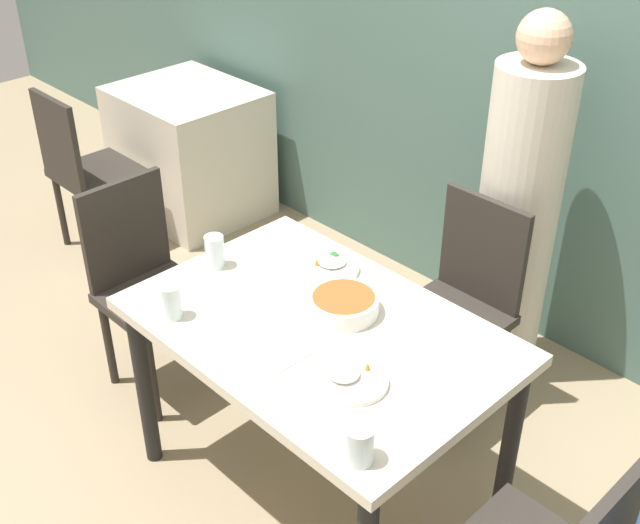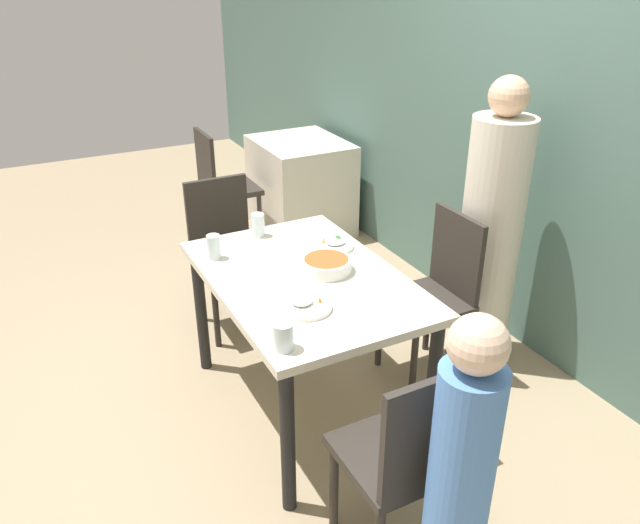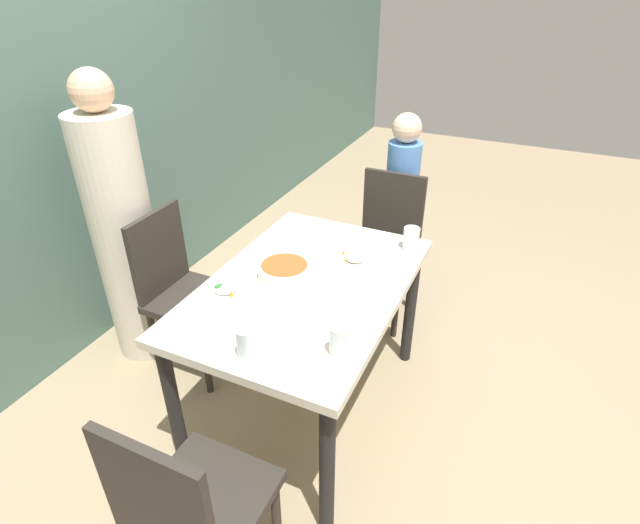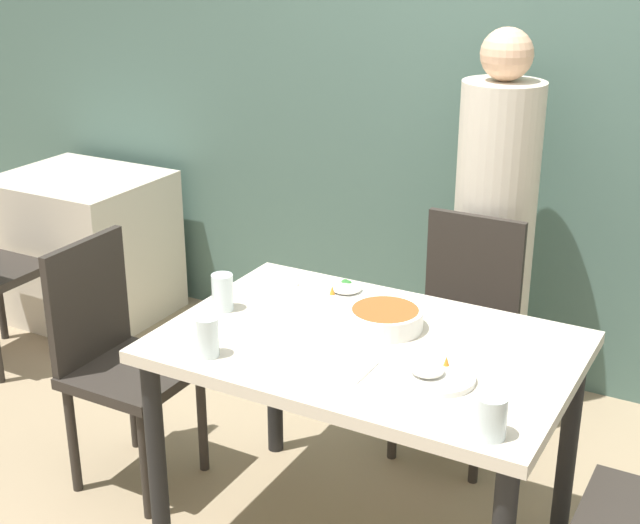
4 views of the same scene
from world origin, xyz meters
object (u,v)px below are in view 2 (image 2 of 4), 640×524
(chair_adult_spot, at_px, (436,291))
(person_child, at_px, (459,489))
(plate_rice_adult, at_px, (306,305))
(bowl_curry, at_px, (326,265))
(person_adult, at_px, (490,238))
(glass_water_tall, at_px, (283,336))
(chair_child_spot, at_px, (407,455))

(chair_adult_spot, distance_m, person_child, 1.46)
(person_child, relative_size, plate_rice_adult, 5.70)
(bowl_curry, bearing_deg, person_child, -8.26)
(person_adult, relative_size, plate_rice_adult, 7.36)
(chair_adult_spot, height_order, person_child, person_child)
(plate_rice_adult, height_order, glass_water_tall, glass_water_tall)
(glass_water_tall, bearing_deg, person_adult, 108.15)
(chair_adult_spot, bearing_deg, glass_water_tall, -66.82)
(person_adult, distance_m, bowl_curry, 0.98)
(bowl_curry, height_order, plate_rice_adult, bowl_curry)
(chair_child_spot, bearing_deg, person_child, 90.00)
(chair_child_spot, distance_m, plate_rice_adult, 0.74)
(glass_water_tall, bearing_deg, chair_child_spot, 29.89)
(person_child, bearing_deg, person_adult, 136.13)
(chair_adult_spot, bearing_deg, bowl_curry, -92.33)
(plate_rice_adult, bearing_deg, chair_child_spot, 4.97)
(plate_rice_adult, bearing_deg, chair_adult_spot, 105.00)
(bowl_curry, bearing_deg, person_adult, 88.46)
(person_child, distance_m, glass_water_tall, 0.81)
(chair_adult_spot, bearing_deg, plate_rice_adult, -75.00)
(glass_water_tall, bearing_deg, chair_adult_spot, 113.18)
(chair_child_spot, bearing_deg, glass_water_tall, -60.11)
(person_adult, xyz_separation_m, person_child, (1.20, -1.15, -0.14))
(chair_adult_spot, distance_m, chair_child_spot, 1.24)
(chair_adult_spot, relative_size, bowl_curry, 3.84)
(chair_adult_spot, xyz_separation_m, plate_rice_adult, (0.24, -0.88, 0.27))
(person_child, bearing_deg, bowl_curry, 171.74)
(chair_child_spot, distance_m, glass_water_tall, 0.62)
(chair_adult_spot, relative_size, glass_water_tall, 8.12)
(chair_adult_spot, distance_m, glass_water_tall, 1.22)
(person_child, height_order, bowl_curry, person_child)
(glass_water_tall, bearing_deg, person_child, 19.81)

